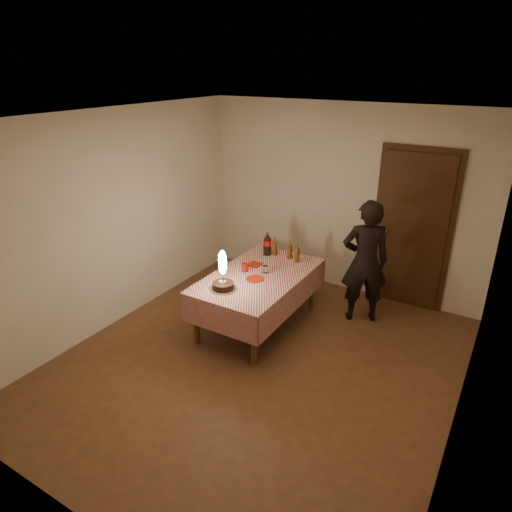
# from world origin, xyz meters

# --- Properties ---
(ground) EXTENTS (4.00, 4.50, 0.01)m
(ground) POSITION_xyz_m (0.00, 0.00, 0.00)
(ground) COLOR brown
(ground) RESTS_ON ground
(room_shell) EXTENTS (4.04, 4.54, 2.62)m
(room_shell) POSITION_xyz_m (0.03, 0.08, 1.65)
(room_shell) COLOR silver
(room_shell) RESTS_ON ground
(dining_table) EXTENTS (1.02, 1.72, 0.68)m
(dining_table) POSITION_xyz_m (-0.41, 0.71, 0.59)
(dining_table) COLOR brown
(dining_table) RESTS_ON ground
(birthday_cake) EXTENTS (0.31, 0.31, 0.47)m
(birthday_cake) POSITION_xyz_m (-0.56, 0.19, 0.82)
(birthday_cake) COLOR white
(birthday_cake) RESTS_ON dining_table
(red_plate) EXTENTS (0.22, 0.22, 0.01)m
(red_plate) POSITION_xyz_m (-0.38, 0.59, 0.69)
(red_plate) COLOR red
(red_plate) RESTS_ON dining_table
(red_cup) EXTENTS (0.08, 0.08, 0.10)m
(red_cup) POSITION_xyz_m (-0.61, 0.71, 0.73)
(red_cup) COLOR #AB0F0B
(red_cup) RESTS_ON dining_table
(clear_cup) EXTENTS (0.07, 0.07, 0.09)m
(clear_cup) POSITION_xyz_m (-0.37, 0.81, 0.73)
(clear_cup) COLOR white
(clear_cup) RESTS_ON dining_table
(napkin_stack) EXTENTS (0.15, 0.15, 0.02)m
(napkin_stack) POSITION_xyz_m (-0.60, 0.93, 0.69)
(napkin_stack) COLOR #A72613
(napkin_stack) RESTS_ON dining_table
(cola_bottle) EXTENTS (0.10, 0.10, 0.32)m
(cola_bottle) POSITION_xyz_m (-0.63, 1.31, 0.84)
(cola_bottle) COLOR black
(cola_bottle) RESTS_ON dining_table
(amber_bottle_left) EXTENTS (0.06, 0.06, 0.25)m
(amber_bottle_left) POSITION_xyz_m (-0.55, 1.36, 0.80)
(amber_bottle_left) COLOR #5F3710
(amber_bottle_left) RESTS_ON dining_table
(amber_bottle_right) EXTENTS (0.06, 0.06, 0.25)m
(amber_bottle_right) POSITION_xyz_m (-0.18, 1.30, 0.80)
(amber_bottle_right) COLOR #5F3710
(amber_bottle_right) RESTS_ON dining_table
(amber_bottle_mid) EXTENTS (0.06, 0.06, 0.25)m
(amber_bottle_mid) POSITION_xyz_m (-0.32, 1.35, 0.80)
(amber_bottle_mid) COLOR #5F3710
(amber_bottle_mid) RESTS_ON dining_table
(photographer) EXTENTS (0.69, 0.61, 1.58)m
(photographer) POSITION_xyz_m (0.64, 1.51, 0.79)
(photographer) COLOR black
(photographer) RESTS_ON ground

